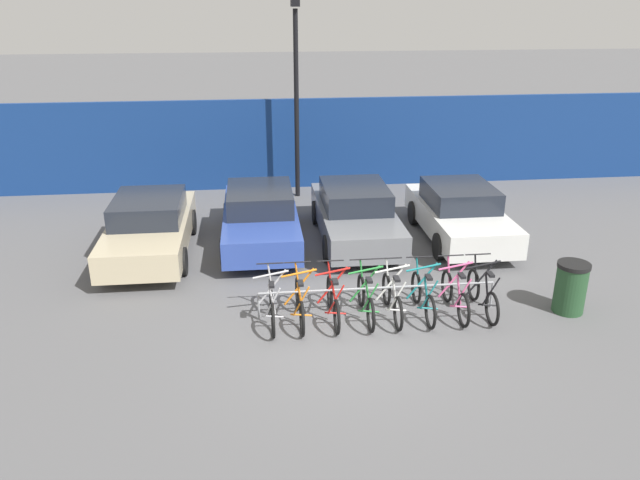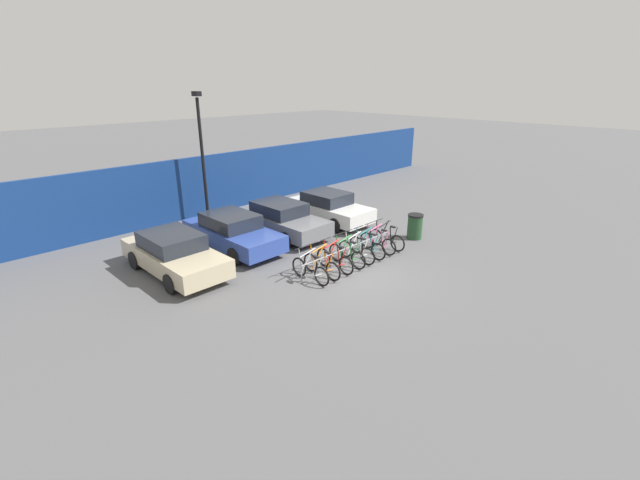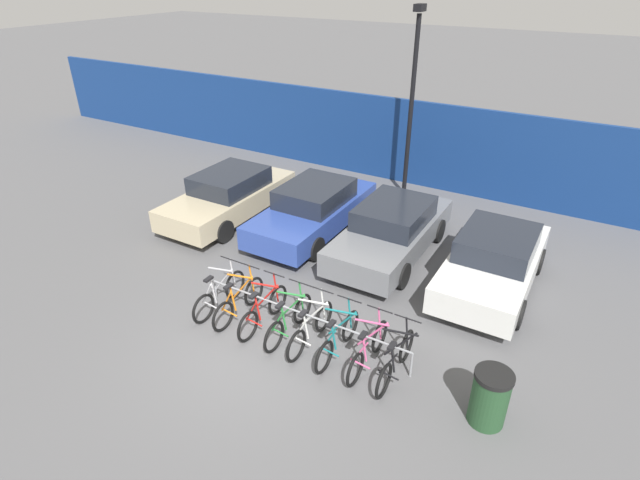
{
  "view_description": "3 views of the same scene",
  "coord_description": "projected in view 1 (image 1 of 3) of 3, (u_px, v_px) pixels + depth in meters",
  "views": [
    {
      "loc": [
        -1.63,
        -10.02,
        5.86
      ],
      "look_at": [
        -0.31,
        1.98,
        1.08
      ],
      "focal_mm": 35.0,
      "sensor_mm": 36.0,
      "label": 1
    },
    {
      "loc": [
        -10.13,
        -8.6,
        6.16
      ],
      "look_at": [
        -0.53,
        0.92,
        1.09
      ],
      "focal_mm": 24.0,
      "sensor_mm": 36.0,
      "label": 2
    },
    {
      "loc": [
        5.01,
        -6.07,
        6.67
      ],
      "look_at": [
        -0.12,
        2.69,
        1.05
      ],
      "focal_mm": 28.0,
      "sensor_mm": 36.0,
      "label": 3
    }
  ],
  "objects": [
    {
      "name": "bicycle_white",
      "position": [
        392.0,
        299.0,
        12.02
      ],
      "size": [
        0.68,
        1.71,
        1.05
      ],
      "rotation": [
        0.0,
        0.0,
        -0.01
      ],
      "color": "black",
      "rests_on": "ground"
    },
    {
      "name": "lamp_post",
      "position": [
        296.0,
        91.0,
        18.23
      ],
      "size": [
        0.24,
        0.44,
        5.72
      ],
      "color": "black",
      "rests_on": "ground"
    },
    {
      "name": "bicycle_teal",
      "position": [
        423.0,
        297.0,
        12.09
      ],
      "size": [
        0.68,
        1.71,
        1.05
      ],
      "rotation": [
        0.0,
        0.0,
        -0.06
      ],
      "color": "black",
      "rests_on": "ground"
    },
    {
      "name": "bicycle_green",
      "position": [
        366.0,
        300.0,
        11.97
      ],
      "size": [
        0.68,
        1.71,
        1.05
      ],
      "rotation": [
        0.0,
        0.0,
        -0.02
      ],
      "color": "black",
      "rests_on": "ground"
    },
    {
      "name": "bicycle_red",
      "position": [
        333.0,
        302.0,
        11.91
      ],
      "size": [
        0.68,
        1.71,
        1.05
      ],
      "rotation": [
        0.0,
        0.0,
        -0.06
      ],
      "color": "black",
      "rests_on": "ground"
    },
    {
      "name": "car_grey",
      "position": [
        355.0,
        214.0,
        15.71
      ],
      "size": [
        1.91,
        4.47,
        1.4
      ],
      "color": "slate",
      "rests_on": "ground"
    },
    {
      "name": "bicycle_pink",
      "position": [
        455.0,
        295.0,
        12.15
      ],
      "size": [
        0.68,
        1.71,
        1.05
      ],
      "rotation": [
        0.0,
        0.0,
        -0.02
      ],
      "color": "black",
      "rests_on": "ground"
    },
    {
      "name": "car_blue",
      "position": [
        260.0,
        216.0,
        15.52
      ],
      "size": [
        1.91,
        4.48,
        1.4
      ],
      "color": "#2D479E",
      "rests_on": "ground"
    },
    {
      "name": "bicycle_orange",
      "position": [
        300.0,
        303.0,
        11.84
      ],
      "size": [
        0.68,
        1.71,
        1.05
      ],
      "rotation": [
        0.0,
        0.0,
        0.02
      ],
      "color": "black",
      "rests_on": "ground"
    },
    {
      "name": "car_white",
      "position": [
        460.0,
        213.0,
        15.76
      ],
      "size": [
        1.91,
        4.2,
        1.4
      ],
      "color": "silver",
      "rests_on": "ground"
    },
    {
      "name": "bike_rack",
      "position": [
        378.0,
        290.0,
        12.09
      ],
      "size": [
        4.67,
        0.04,
        0.57
      ],
      "color": "gray",
      "rests_on": "ground"
    },
    {
      "name": "trash_bin",
      "position": [
        571.0,
        287.0,
        12.17
      ],
      "size": [
        0.63,
        0.63,
        1.03
      ],
      "color": "#234728",
      "rests_on": "ground"
    },
    {
      "name": "hoarding_wall",
      "position": [
        304.0,
        143.0,
        19.84
      ],
      "size": [
        36.0,
        0.16,
        2.83
      ],
      "primitive_type": "cube",
      "color": "navy",
      "rests_on": "ground"
    },
    {
      "name": "bicycle_black",
      "position": [
        483.0,
        294.0,
        12.21
      ],
      "size": [
        0.68,
        1.71,
        1.05
      ],
      "rotation": [
        0.0,
        0.0,
        0.03
      ],
      "color": "black",
      "rests_on": "ground"
    },
    {
      "name": "car_beige",
      "position": [
        150.0,
        227.0,
        14.84
      ],
      "size": [
        1.91,
        4.46,
        1.4
      ],
      "color": "#C1B28E",
      "rests_on": "ground"
    },
    {
      "name": "bicycle_silver",
      "position": [
        272.0,
        305.0,
        11.79
      ],
      "size": [
        0.68,
        1.71,
        1.05
      ],
      "rotation": [
        0.0,
        0.0,
        -0.05
      ],
      "color": "black",
      "rests_on": "ground"
    },
    {
      "name": "ground_plane",
      "position": [
        348.0,
        332.0,
        11.58
      ],
      "size": [
        120.0,
        120.0,
        0.0
      ],
      "primitive_type": "plane",
      "color": "#59595B"
    }
  ]
}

